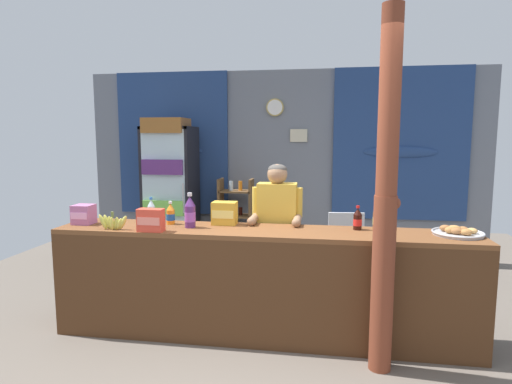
% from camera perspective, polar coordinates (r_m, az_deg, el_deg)
% --- Properties ---
extents(ground_plane, '(7.82, 7.82, 0.00)m').
position_cam_1_polar(ground_plane, '(4.69, 1.10, -14.43)').
color(ground_plane, '#665B51').
extents(back_wall_curtained, '(5.70, 0.22, 2.68)m').
position_cam_1_polar(back_wall_curtained, '(6.21, 3.57, 4.00)').
color(back_wall_curtained, slate).
rests_on(back_wall_curtained, ground).
extents(stall_counter, '(3.59, 0.55, 0.95)m').
position_cam_1_polar(stall_counter, '(3.67, 0.55, -10.97)').
color(stall_counter, brown).
rests_on(stall_counter, ground).
extents(timber_post, '(0.19, 0.17, 2.64)m').
position_cam_1_polar(timber_post, '(3.22, 16.87, -1.43)').
color(timber_post, brown).
rests_on(timber_post, ground).
extents(drink_fridge, '(0.68, 0.61, 1.99)m').
position_cam_1_polar(drink_fridge, '(6.05, -11.35, 0.94)').
color(drink_fridge, black).
rests_on(drink_fridge, ground).
extents(bottle_shelf_rack, '(0.48, 0.28, 1.16)m').
position_cam_1_polar(bottle_shelf_rack, '(6.06, -2.68, -3.50)').
color(bottle_shelf_rack, brown).
rests_on(bottle_shelf_rack, ground).
extents(plastic_lawn_chair, '(0.48, 0.48, 0.86)m').
position_cam_1_polar(plastic_lawn_chair, '(5.33, 11.66, -6.35)').
color(plastic_lawn_chair, silver).
rests_on(plastic_lawn_chair, ground).
extents(shopkeeper, '(0.48, 0.42, 1.49)m').
position_cam_1_polar(shopkeeper, '(4.08, 2.80, -4.09)').
color(shopkeeper, '#28282D').
rests_on(shopkeeper, ground).
extents(soda_bottle_grape_soda, '(0.10, 0.10, 0.31)m').
position_cam_1_polar(soda_bottle_grape_soda, '(3.79, -8.77, -2.74)').
color(soda_bottle_grape_soda, '#56286B').
rests_on(soda_bottle_grape_soda, stall_counter).
extents(soda_bottle_cola, '(0.07, 0.07, 0.21)m').
position_cam_1_polar(soda_bottle_cola, '(3.77, 13.36, -3.58)').
color(soda_bottle_cola, black).
rests_on(soda_bottle_cola, stall_counter).
extents(soda_bottle_iced_tea, '(0.06, 0.06, 0.24)m').
position_cam_1_polar(soda_bottle_iced_tea, '(3.82, 15.74, -3.31)').
color(soda_bottle_iced_tea, brown).
rests_on(soda_bottle_iced_tea, stall_counter).
extents(soda_bottle_orange_soda, '(0.08, 0.08, 0.21)m').
position_cam_1_polar(soda_bottle_orange_soda, '(3.98, -11.29, -2.94)').
color(soda_bottle_orange_soda, orange).
rests_on(soda_bottle_orange_soda, stall_counter).
extents(soda_bottle_water, '(0.07, 0.07, 0.23)m').
position_cam_1_polar(soda_bottle_water, '(4.15, -13.75, -2.47)').
color(soda_bottle_water, silver).
rests_on(soda_bottle_water, stall_counter).
extents(snack_box_choco_powder, '(0.22, 0.16, 0.21)m').
position_cam_1_polar(snack_box_choco_powder, '(3.90, -4.21, -2.82)').
color(snack_box_choco_powder, gold).
rests_on(snack_box_choco_powder, stall_counter).
extents(snack_box_crackers, '(0.22, 0.11, 0.19)m').
position_cam_1_polar(snack_box_crackers, '(3.70, -13.82, -3.66)').
color(snack_box_crackers, '#E5422D').
rests_on(snack_box_crackers, stall_counter).
extents(snack_box_wafer, '(0.17, 0.16, 0.18)m').
position_cam_1_polar(snack_box_wafer, '(4.21, -21.95, -2.78)').
color(snack_box_wafer, '#B76699').
rests_on(snack_box_wafer, stall_counter).
extents(pastry_tray, '(0.40, 0.40, 0.07)m').
position_cam_1_polar(pastry_tray, '(3.84, 25.26, -4.85)').
color(pastry_tray, '#BCBCC1').
rests_on(pastry_tray, stall_counter).
extents(banana_bunch, '(0.27, 0.07, 0.16)m').
position_cam_1_polar(banana_bunch, '(3.88, -18.53, -3.89)').
color(banana_bunch, '#CCC14C').
rests_on(banana_bunch, stall_counter).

